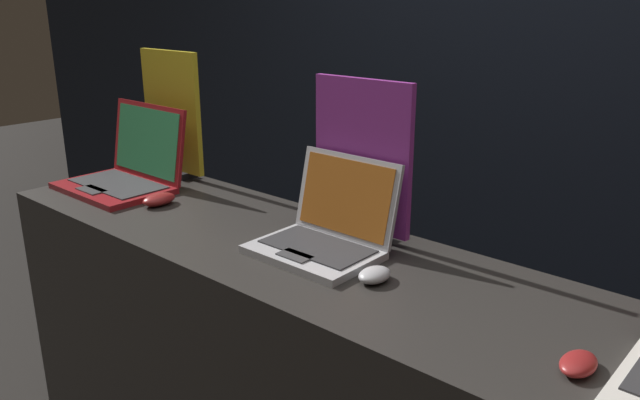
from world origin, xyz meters
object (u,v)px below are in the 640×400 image
object	(u,v)px
laptop_front	(127,169)
mouse_middle	(375,275)
promo_stand_front	(172,117)
mouse_back	(578,364)
laptop_middle	(326,230)
promo_stand_middle	(362,163)
mouse_front	(159,199)

from	to	relation	value
laptop_front	mouse_middle	world-z (taller)	laptop_front
promo_stand_front	mouse_middle	world-z (taller)	promo_stand_front
mouse_back	laptop_middle	bearing A→B (deg)	169.73
mouse_middle	mouse_back	bearing A→B (deg)	-6.68
promo_stand_middle	mouse_middle	bearing A→B (deg)	-45.95
laptop_middle	promo_stand_middle	size ratio (longest dim) A/B	0.74
laptop_middle	mouse_middle	world-z (taller)	laptop_middle
promo_stand_front	promo_stand_middle	size ratio (longest dim) A/B	1.05
promo_stand_middle	laptop_front	bearing A→B (deg)	-169.20
promo_stand_front	laptop_middle	world-z (taller)	promo_stand_front
mouse_middle	mouse_back	xyz separation A→B (m)	(0.49, -0.06, -0.00)
laptop_middle	mouse_back	distance (m)	0.71
laptop_front	laptop_middle	distance (m)	0.89
mouse_front	mouse_middle	world-z (taller)	mouse_front
laptop_middle	mouse_front	bearing A→B (deg)	-173.82
promo_stand_front	mouse_front	bearing A→B (deg)	-45.20
laptop_front	promo_stand_front	size ratio (longest dim) A/B	0.86
mouse_front	laptop_middle	xyz separation A→B (m)	(0.65, 0.07, 0.04)
mouse_middle	mouse_back	size ratio (longest dim) A/B	0.94
mouse_back	laptop_front	bearing A→B (deg)	176.31
mouse_front	mouse_back	size ratio (longest dim) A/B	1.18
promo_stand_middle	mouse_back	bearing A→B (deg)	-21.31
mouse_middle	promo_stand_middle	distance (m)	0.36
laptop_front	mouse_back	bearing A→B (deg)	-3.69
mouse_front	mouse_back	bearing A→B (deg)	-2.43
mouse_front	laptop_middle	world-z (taller)	laptop_middle
laptop_front	mouse_front	world-z (taller)	laptop_front
laptop_front	mouse_back	xyz separation A→B (m)	(1.60, -0.10, -0.05)
laptop_middle	promo_stand_middle	bearing A→B (deg)	90.00
promo_stand_front	laptop_middle	distance (m)	0.93
laptop_front	promo_stand_middle	bearing A→B (deg)	10.80
laptop_front	promo_stand_front	world-z (taller)	promo_stand_front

